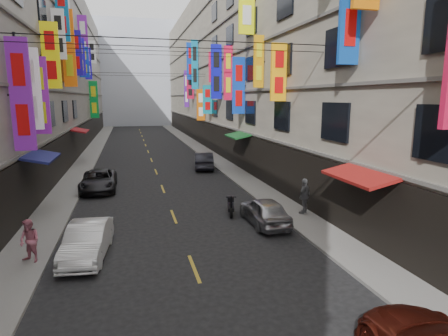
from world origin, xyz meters
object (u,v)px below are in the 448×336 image
scooter_far_right (231,206)px  car_left_far (99,181)px  car_left_mid (87,241)px  car_right_far (204,160)px  car_right_mid (264,211)px  pedestrian_rfar (305,196)px  pedestrian_lfar (30,241)px

scooter_far_right → car_left_far: bearing=-31.7°
car_left_mid → car_right_far: (7.66, 16.44, 0.06)m
car_right_mid → pedestrian_rfar: 2.54m
car_right_far → pedestrian_rfar: 14.03m
scooter_far_right → pedestrian_lfar: (-8.43, -4.00, 0.45)m
car_left_mid → pedestrian_rfar: 10.41m
car_left_mid → car_left_far: (-0.34, 10.67, 0.00)m
car_right_far → pedestrian_lfar: (-9.55, -16.65, 0.19)m
car_right_mid → car_left_mid: bearing=13.3°
car_left_far → pedestrian_lfar: size_ratio=3.00×
car_left_mid → pedestrian_lfar: (-1.88, -0.21, 0.25)m
car_left_far → car_right_far: (8.00, 5.78, 0.05)m
pedestrian_lfar → pedestrian_rfar: (11.95, 2.83, 0.13)m
car_left_mid → car_right_mid: size_ratio=1.03×
car_left_mid → pedestrian_lfar: bearing=-167.7°
scooter_far_right → car_right_far: car_right_far is taller
car_right_mid → pedestrian_rfar: bearing=-163.4°
car_right_mid → pedestrian_lfar: size_ratio=2.45×
scooter_far_right → car_left_mid: size_ratio=0.46×
car_left_far → car_right_mid: (8.00, -8.78, 0.00)m
car_left_far → pedestrian_lfar: pedestrian_lfar is taller
car_right_mid → car_left_far: bearing=-48.1°
scooter_far_right → car_right_mid: size_ratio=0.47×
scooter_far_right → pedestrian_lfar: bearing=38.6°
car_left_mid → car_right_far: size_ratio=0.92×
scooter_far_right → pedestrian_rfar: bearing=174.9°
car_left_mid → car_right_far: bearing=70.9°
car_left_mid → car_left_far: car_left_far is taller
car_left_far → car_right_mid: 11.88m
scooter_far_right → car_left_far: (-6.89, 6.88, 0.20)m
car_left_far → pedestrian_lfar: bearing=-97.9°
car_left_mid → car_left_far: bearing=97.7°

